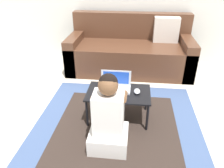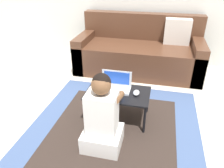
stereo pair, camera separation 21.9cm
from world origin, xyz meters
name	(u,v)px [view 1 (the left image)]	position (x,y,z in m)	size (l,w,h in m)	color
ground_plane	(105,116)	(0.00, 0.00, 0.00)	(16.00, 16.00, 0.00)	beige
area_rug	(116,130)	(0.14, -0.23, 0.00)	(1.66, 1.81, 0.01)	#3D517A
couch	(130,51)	(0.21, 1.26, 0.28)	(1.79, 0.80, 0.80)	#4C2D1E
laptop_desk	(118,95)	(0.14, -0.02, 0.29)	(0.63, 0.39, 0.32)	black
laptop	(115,86)	(0.10, 0.04, 0.35)	(0.31, 0.17, 0.18)	#B7BCC6
computer_mouse	(137,91)	(0.32, -0.01, 0.33)	(0.06, 0.10, 0.04)	#B2B7C1
person_seated	(109,119)	(0.10, -0.44, 0.30)	(0.33, 0.41, 0.71)	silver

